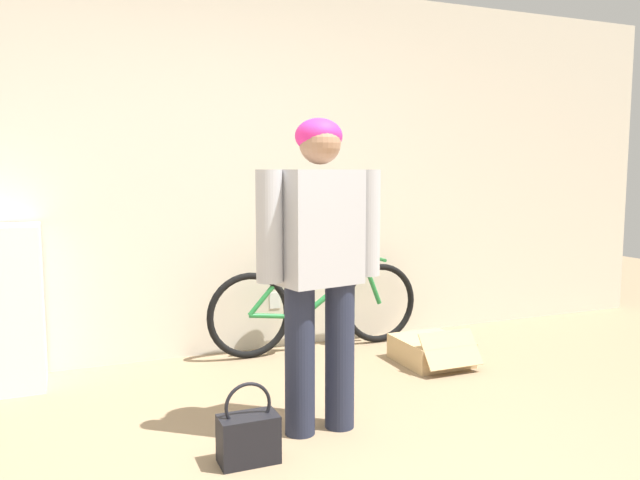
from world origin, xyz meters
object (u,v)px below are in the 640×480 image
at_px(bicycle, 317,306).
at_px(cardboard_box, 431,350).
at_px(handbag, 248,436).
at_px(person, 320,253).

relative_size(bicycle, cardboard_box, 2.95).
xyz_separation_m(bicycle, handbag, (-0.95, -1.51, -0.20)).
height_order(person, handbag, person).
height_order(handbag, cardboard_box, handbag).
bearing_deg(handbag, bicycle, 57.87).
height_order(bicycle, handbag, bicycle).
bearing_deg(bicycle, handbag, -122.96).
bearing_deg(cardboard_box, handbag, -148.99).
bearing_deg(handbag, cardboard_box, 31.01).
bearing_deg(cardboard_box, bicycle, 135.87).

